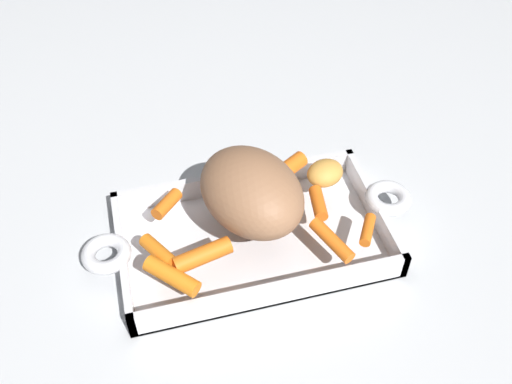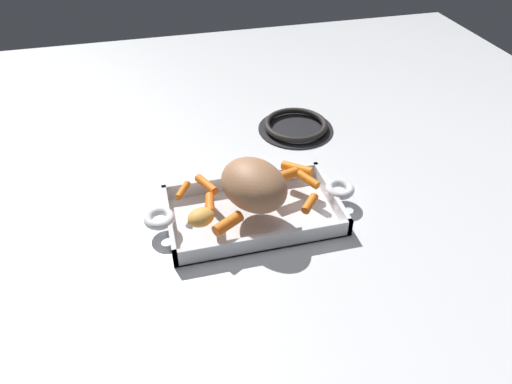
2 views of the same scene
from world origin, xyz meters
name	(u,v)px [view 2 (image 2 of 2)]	position (x,y,z in m)	size (l,w,h in m)	color
ground_plane	(253,217)	(0.00, 0.00, 0.00)	(2.14, 2.14, 0.00)	silver
roasting_dish	(253,212)	(0.00, 0.00, 0.01)	(0.44, 0.21, 0.04)	silver
pork_roast	(253,185)	(0.00, -0.01, 0.09)	(0.15, 0.12, 0.09)	#956646
baby_carrot_southeast	(310,203)	(0.10, -0.05, 0.05)	(0.02, 0.02, 0.05)	orange
baby_carrot_southwest	(308,180)	(0.12, 0.03, 0.05)	(0.02, 0.02, 0.05)	orange
baby_carrot_long	(297,169)	(0.11, 0.07, 0.05)	(0.02, 0.02, 0.07)	orange
baby_carrot_short	(206,184)	(-0.08, 0.06, 0.05)	(0.02, 0.02, 0.07)	orange
baby_carrot_center_right	(282,176)	(0.07, 0.05, 0.06)	(0.02, 0.02, 0.07)	orange
baby_carrot_center_left	(228,223)	(-0.06, -0.07, 0.06)	(0.02, 0.02, 0.06)	orange
baby_carrot_northwest	(209,202)	(-0.09, 0.00, 0.05)	(0.02, 0.02, 0.05)	orange
baby_carrot_northeast	(183,190)	(-0.13, 0.06, 0.05)	(0.01, 0.01, 0.05)	orange
potato_halved	(201,217)	(-0.11, -0.04, 0.06)	(0.05, 0.04, 0.03)	gold
stove_burner_rear	(296,126)	(0.19, 0.31, 0.01)	(0.20, 0.20, 0.02)	black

